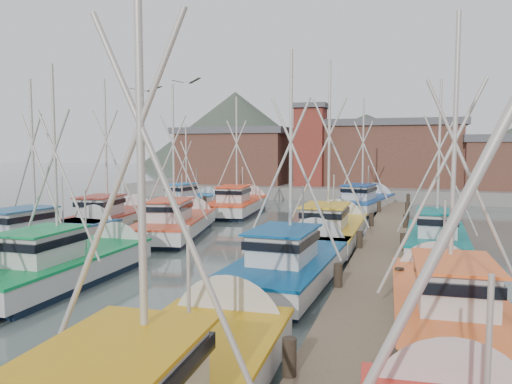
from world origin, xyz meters
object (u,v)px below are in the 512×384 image
(boat_4, at_px, (71,264))
(boat_8, at_px, (178,223))
(boat_12, at_px, (239,204))
(lookout_tower, at_px, (310,144))

(boat_4, relative_size, boat_8, 0.90)
(boat_8, relative_size, boat_12, 0.99)
(boat_8, distance_m, boat_12, 10.63)
(boat_8, bearing_deg, lookout_tower, 71.70)
(lookout_tower, relative_size, boat_12, 0.82)
(lookout_tower, xyz_separation_m, boat_8, (-2.88, -25.22, -4.87))
(boat_12, bearing_deg, boat_8, -95.90)
(lookout_tower, distance_m, boat_8, 25.85)
(lookout_tower, xyz_separation_m, boat_4, (-2.07, -35.95, -4.87))
(lookout_tower, height_order, boat_8, lookout_tower)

